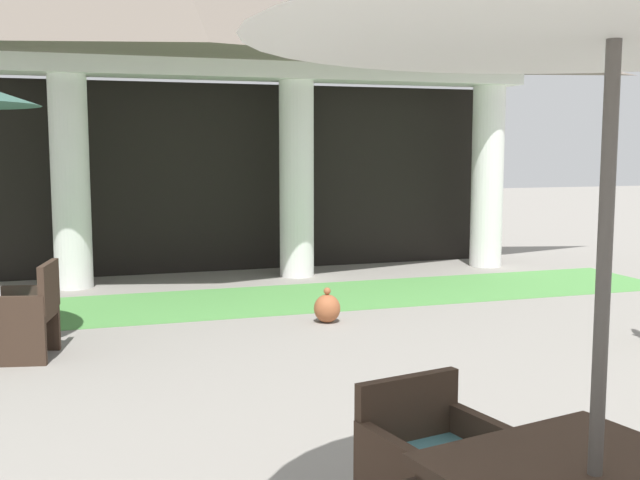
{
  "coord_description": "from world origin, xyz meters",
  "views": [
    {
      "loc": [
        -1.57,
        -2.05,
        1.94
      ],
      "look_at": [
        0.1,
        3.18,
        1.27
      ],
      "focal_mm": 43.29,
      "sensor_mm": 36.0,
      "label": 1
    }
  ],
  "objects": [
    {
      "name": "background_pavilion",
      "position": [
        0.0,
        9.1,
        3.26
      ],
      "size": [
        10.82,
        2.75,
        4.26
      ],
      "color": "white",
      "rests_on": "ground"
    },
    {
      "name": "patio_chair_mid_left_east",
      "position": [
        -2.01,
        5.37,
        0.41
      ],
      "size": [
        0.64,
        0.69,
        0.89
      ],
      "rotation": [
        0.0,
        0.0,
        1.37
      ],
      "color": "#38281E",
      "rests_on": "ground"
    },
    {
      "name": "lawn_strip",
      "position": [
        0.0,
        7.34,
        0.0
      ],
      "size": [
        12.62,
        1.9,
        0.01
      ],
      "primitive_type": "cube",
      "color": "#519347",
      "rests_on": "ground"
    },
    {
      "name": "terracotta_urn",
      "position": [
        1.06,
        5.91,
        0.16
      ],
      "size": [
        0.29,
        0.29,
        0.39
      ],
      "color": "#9E5633",
      "rests_on": "ground"
    },
    {
      "name": "patio_chair_near_foreground_north",
      "position": [
        0.01,
        1.14,
        0.4
      ],
      "size": [
        0.7,
        0.62,
        0.81
      ],
      "rotation": [
        0.0,
        0.0,
        -2.94
      ],
      "color": "#38281E",
      "rests_on": "ground"
    }
  ]
}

